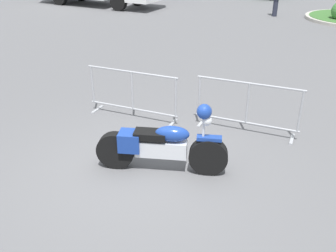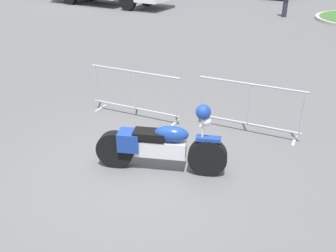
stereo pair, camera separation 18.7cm
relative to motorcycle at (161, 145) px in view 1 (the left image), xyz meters
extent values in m
plane|color=#5B5B5E|center=(-0.32, -0.13, -0.48)|extent=(120.00, 120.00, 0.00)
cylinder|color=black|center=(0.78, 0.12, -0.16)|extent=(0.67, 0.28, 0.65)
cylinder|color=black|center=(-0.78, -0.12, -0.16)|extent=(0.67, 0.28, 0.65)
cube|color=silver|center=(0.00, 0.00, -0.05)|extent=(0.88, 0.38, 0.29)
ellipsoid|color=navy|center=(0.18, 0.03, 0.23)|extent=(0.61, 0.35, 0.27)
cube|color=black|center=(-0.18, -0.03, 0.19)|extent=(0.57, 0.36, 0.12)
cube|color=navy|center=(-0.52, -0.08, 0.05)|extent=(0.41, 0.38, 0.33)
cube|color=navy|center=(0.78, 0.12, 0.19)|extent=(0.43, 0.20, 0.06)
cylinder|color=silver|center=(0.68, 0.11, 0.33)|extent=(0.05, 0.05, 0.46)
sphere|color=silver|center=(0.73, 0.12, 0.51)|extent=(0.16, 0.16, 0.16)
sphere|color=navy|center=(0.68, 0.11, 0.66)|extent=(0.24, 0.24, 0.24)
cylinder|color=#9EA0A5|center=(-1.23, 1.86, 0.57)|extent=(2.12, 0.29, 0.04)
cylinder|color=#9EA0A5|center=(-1.23, 1.86, -0.28)|extent=(2.12, 0.29, 0.04)
cylinder|color=#9EA0A5|center=(-2.24, 1.97, 0.14)|extent=(0.05, 0.05, 0.85)
cylinder|color=#9EA0A5|center=(-1.23, 1.86, 0.14)|extent=(0.05, 0.05, 0.85)
cylinder|color=#9EA0A5|center=(-0.22, 1.74, 0.14)|extent=(0.05, 0.05, 0.85)
cube|color=#9EA0A5|center=(-2.17, 1.97, -0.47)|extent=(0.11, 0.44, 0.03)
cube|color=#9EA0A5|center=(-0.29, 1.74, -0.47)|extent=(0.11, 0.44, 0.03)
cylinder|color=#9EA0A5|center=(1.23, 1.86, 0.57)|extent=(2.12, 0.29, 0.04)
cylinder|color=#9EA0A5|center=(1.23, 1.86, -0.28)|extent=(2.12, 0.29, 0.04)
cylinder|color=#9EA0A5|center=(0.22, 1.97, 0.14)|extent=(0.05, 0.05, 0.85)
cylinder|color=#9EA0A5|center=(1.23, 1.86, 0.14)|extent=(0.05, 0.05, 0.85)
cylinder|color=#9EA0A5|center=(2.24, 1.74, 0.14)|extent=(0.05, 0.05, 0.85)
cube|color=#9EA0A5|center=(0.29, 1.97, -0.47)|extent=(0.11, 0.44, 0.03)
cube|color=#9EA0A5|center=(2.17, 1.74, -0.47)|extent=(0.11, 0.44, 0.03)
cylinder|color=black|center=(-6.86, 14.32, 0.00)|extent=(1.00, 0.47, 0.96)
cylinder|color=#262838|center=(1.35, 15.08, -0.06)|extent=(0.34, 0.34, 0.85)
camera|label=1|loc=(1.63, -5.18, 3.11)|focal=40.00mm
camera|label=2|loc=(1.81, -5.13, 3.11)|focal=40.00mm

